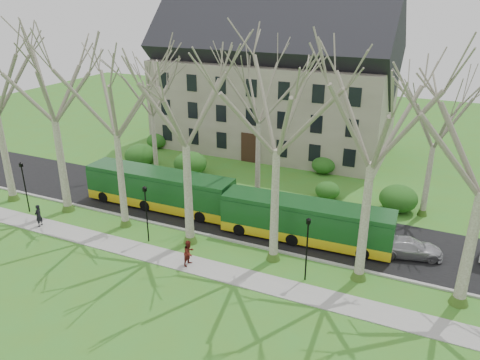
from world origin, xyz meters
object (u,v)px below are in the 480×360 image
object	(u,v)px
bus_lead	(159,189)
pedestrian_b	(189,253)
bus_follow	(306,221)
sedan	(409,247)
pedestrian_a	(38,216)

from	to	relation	value
bus_lead	pedestrian_b	bearing A→B (deg)	-45.66
bus_lead	bus_follow	distance (m)	12.96
sedan	pedestrian_a	distance (m)	27.70
pedestrian_a	bus_lead	bearing A→B (deg)	127.62
sedan	bus_follow	bearing A→B (deg)	81.40
bus_follow	sedan	world-z (taller)	bus_follow
bus_follow	pedestrian_a	distance (m)	20.60
sedan	pedestrian_a	bearing A→B (deg)	90.68
bus_lead	pedestrian_b	size ratio (longest dim) A/B	7.29
pedestrian_a	pedestrian_b	distance (m)	13.48
sedan	pedestrian_b	bearing A→B (deg)	104.12
bus_follow	sedan	bearing A→B (deg)	3.65
pedestrian_b	bus_lead	bearing A→B (deg)	54.09
pedestrian_b	bus_follow	bearing A→B (deg)	-33.79
bus_follow	pedestrian_b	distance (m)	8.90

